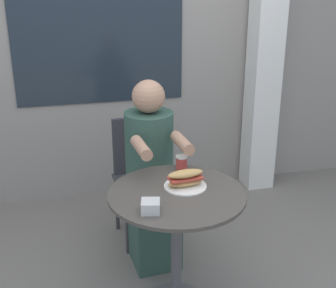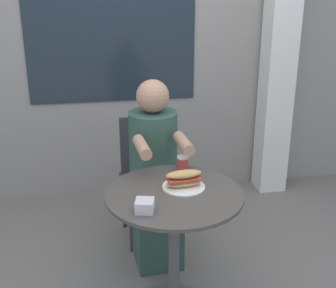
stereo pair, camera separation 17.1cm
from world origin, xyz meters
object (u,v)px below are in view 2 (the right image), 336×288
at_px(drink_cup, 183,163).
at_px(diner_chair, 147,166).
at_px(seated_diner, 155,184).
at_px(sandwich_on_plate, 184,180).
at_px(cafe_table, 174,226).

bearing_deg(drink_cup, diner_chair, 103.09).
distance_m(seated_diner, sandwich_on_plate, 0.55).
xyz_separation_m(seated_diner, sandwich_on_plate, (0.09, -0.49, 0.25)).
height_order(diner_chair, seated_diner, seated_diner).
distance_m(diner_chair, sandwich_on_plate, 0.88).
bearing_deg(seated_diner, diner_chair, -92.79).
bearing_deg(drink_cup, sandwich_on_plate, -100.03).
bearing_deg(diner_chair, drink_cup, 98.76).
height_order(seated_diner, drink_cup, seated_diner).
height_order(cafe_table, sandwich_on_plate, sandwich_on_plate).
relative_size(diner_chair, seated_diner, 0.71).
height_order(cafe_table, diner_chair, diner_chair).
bearing_deg(diner_chair, cafe_table, 88.26).
relative_size(seated_diner, sandwich_on_plate, 5.28).
relative_size(cafe_table, seated_diner, 0.61).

